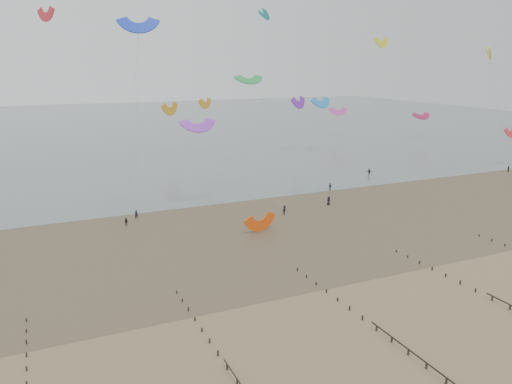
% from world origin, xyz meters
% --- Properties ---
extents(ground, '(500.00, 500.00, 0.00)m').
position_xyz_m(ground, '(0.00, 0.00, 0.00)').
color(ground, brown).
rests_on(ground, ground).
extents(sea_and_shore, '(500.00, 665.00, 0.03)m').
position_xyz_m(sea_and_shore, '(-4.08, 34.40, 0.01)').
color(sea_and_shore, '#475654').
rests_on(sea_and_shore, ground).
extents(kitesurfer_lead, '(0.69, 0.49, 1.76)m').
position_xyz_m(kitesurfer_lead, '(-12.40, 46.85, 0.88)').
color(kitesurfer_lead, black).
rests_on(kitesurfer_lead, ground).
extents(kitesurfers, '(161.65, 24.22, 1.83)m').
position_xyz_m(kitesurfers, '(22.04, 47.96, 0.87)').
color(kitesurfers, black).
rests_on(kitesurfers, ground).
extents(grounded_kite, '(7.02, 6.11, 3.29)m').
position_xyz_m(grounded_kite, '(6.56, 30.46, 0.00)').
color(grounded_kite, '#F14F0F').
rests_on(grounded_kite, ground).
extents(kites_airborne, '(241.89, 103.97, 41.62)m').
position_xyz_m(kites_airborne, '(-2.50, 93.18, 21.12)').
color(kites_airborne, red).
rests_on(kites_airborne, ground).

